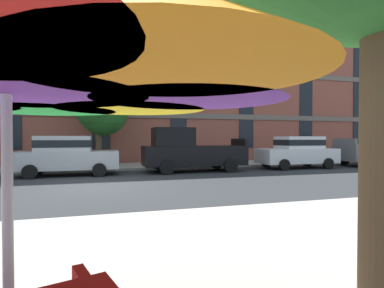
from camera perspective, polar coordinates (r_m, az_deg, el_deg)
The scene contains 9 objects.
ground_plane at distance 11.09m, azimuth -17.04°, elevation -7.68°, with size 120.00×120.00×0.00m, color #2D3033.
sidewalk_far at distance 17.84m, azimuth -16.70°, elevation -4.17°, with size 56.00×3.60×0.12m, color #9E998E.
apartment_building at distance 26.71m, azimuth -16.62°, elevation 14.74°, with size 45.11×12.08×16.00m.
sedan_silver at distance 14.77m, azimuth -22.46°, elevation -1.83°, with size 4.40×1.98×1.78m.
pickup_black at distance 15.24m, azimuth -0.47°, elevation -1.37°, with size 5.10×2.12×2.20m.
sedan_white at distance 17.98m, azimuth 19.17°, elevation -1.29°, with size 4.40×1.98×1.78m.
pickup_gray at distance 21.93m, azimuth 31.87°, elevation -0.78°, with size 5.10×2.12×2.20m.
street_tree_middle at distance 18.04m, azimuth -16.60°, elevation 6.66°, with size 3.04×3.12×4.92m.
patio_umbrella at distance 2.08m, azimuth -31.54°, elevation 13.24°, with size 3.46×3.46×2.39m.
Camera 1 is at (0.18, -10.96, 1.69)m, focal length 28.44 mm.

